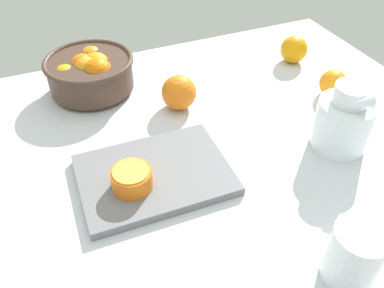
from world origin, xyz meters
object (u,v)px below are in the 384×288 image
loose_orange_1 (179,92)px  loose_orange_3 (294,49)px  fruit_bowl (90,72)px  juice_pitcher (342,124)px  juice_glass (353,258)px  loose_orange_2 (333,83)px  cutting_board (154,175)px  orange_half_0 (131,177)px

loose_orange_1 → loose_orange_3: size_ratio=1.11×
fruit_bowl → juice_pitcher: size_ratio=1.40×
loose_orange_1 → juice_pitcher: bearing=-44.8°
juice_glass → loose_orange_2: 51.71cm
cutting_board → loose_orange_3: bearing=29.5°
juice_glass → loose_orange_1: juice_glass is taller
juice_pitcher → loose_orange_2: bearing=56.1°
loose_orange_2 → loose_orange_3: size_ratio=0.91×
loose_orange_3 → loose_orange_1: bearing=-167.6°
cutting_board → loose_orange_2: loose_orange_2 is taller
juice_glass → loose_orange_2: bearing=55.0°
fruit_bowl → orange_half_0: bearing=-90.8°
cutting_board → loose_orange_2: 51.59cm
juice_pitcher → loose_orange_3: bearing=71.6°
loose_orange_1 → fruit_bowl: bearing=139.4°
cutting_board → loose_orange_1: bearing=57.0°
orange_half_0 → loose_orange_1: (18.27, 22.20, 0.31)cm
juice_pitcher → juice_glass: 32.26cm
orange_half_0 → loose_orange_3: loose_orange_3 is taller
juice_pitcher → juice_glass: bearing=-125.7°
juice_pitcher → loose_orange_3: (11.41, 34.31, -1.75)cm
orange_half_0 → juice_glass: bearing=-49.5°
cutting_board → orange_half_0: 5.96cm
orange_half_0 → cutting_board: bearing=18.6°
juice_glass → fruit_bowl: bearing=110.4°
juice_pitcher → cutting_board: size_ratio=0.54×
cutting_board → orange_half_0: (-4.94, -1.66, 2.90)cm
juice_pitcher → cutting_board: bearing=172.1°
loose_orange_3 → juice_pitcher: bearing=-108.4°
juice_pitcher → orange_half_0: size_ratio=2.02×
loose_orange_1 → juice_glass: bearing=-81.9°
juice_pitcher → loose_orange_1: (-26.24, 26.06, -1.34)cm
cutting_board → orange_half_0: orange_half_0 is taller
cutting_board → orange_half_0: size_ratio=3.75×
loose_orange_1 → loose_orange_3: bearing=12.4°
juice_glass → cutting_board: size_ratio=0.36×
fruit_bowl → cutting_board: 36.29cm
cutting_board → orange_half_0: bearing=-161.4°
fruit_bowl → loose_orange_3: 55.83cm
juice_pitcher → juice_glass: size_ratio=1.50×
fruit_bowl → juice_glass: (25.15, -67.45, -0.78)cm
loose_orange_1 → loose_orange_3: 38.55cm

